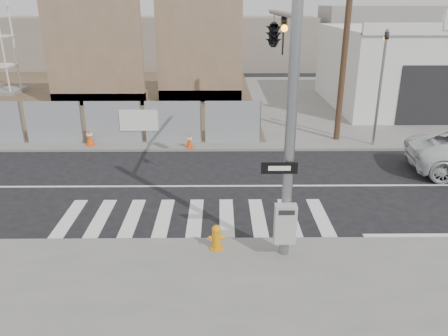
{
  "coord_description": "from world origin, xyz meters",
  "views": [
    {
      "loc": [
        0.8,
        -14.91,
        6.45
      ],
      "look_at": [
        0.92,
        -1.77,
        1.4
      ],
      "focal_mm": 35.0,
      "sensor_mm": 36.0,
      "label": 1
    }
  ],
  "objects_px": {
    "auto_shop": "(429,67)",
    "fire_hydrant": "(216,237)",
    "signal_pole": "(278,62)",
    "traffic_cone_c": "(90,137)",
    "traffic_cone_d": "(189,141)"
  },
  "relations": [
    {
      "from": "signal_pole",
      "to": "traffic_cone_c",
      "type": "bearing_deg",
      "value": 139.29
    },
    {
      "from": "signal_pole",
      "to": "auto_shop",
      "type": "bearing_deg",
      "value": 52.54
    },
    {
      "from": "auto_shop",
      "to": "traffic_cone_d",
      "type": "relative_size",
      "value": 17.88
    },
    {
      "from": "traffic_cone_c",
      "to": "traffic_cone_d",
      "type": "distance_m",
      "value": 4.7
    },
    {
      "from": "traffic_cone_c",
      "to": "traffic_cone_d",
      "type": "bearing_deg",
      "value": -5.22
    },
    {
      "from": "signal_pole",
      "to": "traffic_cone_d",
      "type": "height_order",
      "value": "signal_pole"
    },
    {
      "from": "signal_pole",
      "to": "traffic_cone_c",
      "type": "distance_m",
      "value": 11.12
    },
    {
      "from": "fire_hydrant",
      "to": "traffic_cone_c",
      "type": "relative_size",
      "value": 0.9
    },
    {
      "from": "fire_hydrant",
      "to": "traffic_cone_d",
      "type": "relative_size",
      "value": 1.06
    },
    {
      "from": "traffic_cone_c",
      "to": "traffic_cone_d",
      "type": "relative_size",
      "value": 1.17
    },
    {
      "from": "auto_shop",
      "to": "traffic_cone_d",
      "type": "height_order",
      "value": "auto_shop"
    },
    {
      "from": "fire_hydrant",
      "to": "traffic_cone_d",
      "type": "distance_m",
      "value": 8.88
    },
    {
      "from": "auto_shop",
      "to": "signal_pole",
      "type": "bearing_deg",
      "value": -127.46
    },
    {
      "from": "signal_pole",
      "to": "traffic_cone_d",
      "type": "bearing_deg",
      "value": 116.32
    },
    {
      "from": "auto_shop",
      "to": "fire_hydrant",
      "type": "bearing_deg",
      "value": -127.19
    }
  ]
}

